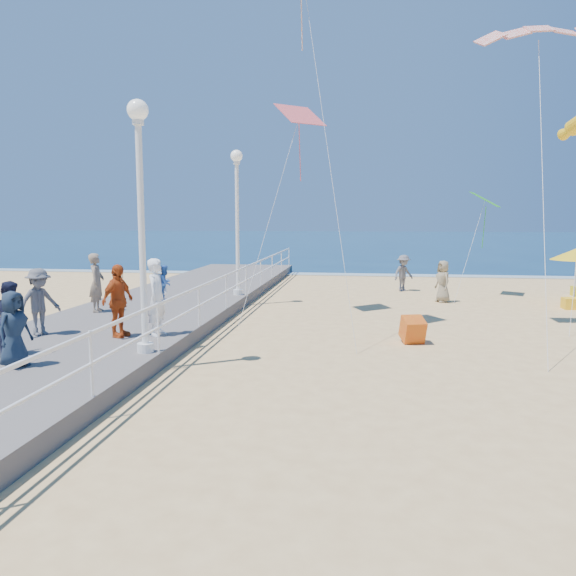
# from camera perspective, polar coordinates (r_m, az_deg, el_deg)

# --- Properties ---
(ground) EXTENTS (160.00, 160.00, 0.00)m
(ground) POSITION_cam_1_polar(r_m,az_deg,el_deg) (11.87, 10.84, -9.13)
(ground) COLOR #E8BE79
(ground) RESTS_ON ground
(ocean) EXTENTS (160.00, 90.00, 0.05)m
(ocean) POSITION_cam_1_polar(r_m,az_deg,el_deg) (76.45, 8.34, 4.77)
(ocean) COLOR navy
(ocean) RESTS_ON ground
(surf_line) EXTENTS (160.00, 1.20, 0.04)m
(surf_line) POSITION_cam_1_polar(r_m,az_deg,el_deg) (32.05, 8.96, 1.33)
(surf_line) COLOR silver
(surf_line) RESTS_ON ground
(boardwalk) EXTENTS (5.00, 44.00, 0.40)m
(boardwalk) POSITION_cam_1_polar(r_m,az_deg,el_deg) (13.63, -22.69, -6.55)
(boardwalk) COLOR slate
(boardwalk) RESTS_ON ground
(railing) EXTENTS (0.05, 42.00, 0.55)m
(railing) POSITION_cam_1_polar(r_m,az_deg,el_deg) (12.36, -13.09, -2.58)
(railing) COLOR white
(railing) RESTS_ON boardwalk
(lamp_post_mid) EXTENTS (0.44, 0.44, 5.32)m
(lamp_post_mid) POSITION_cam_1_polar(r_m,az_deg,el_deg) (12.30, -14.74, 8.60)
(lamp_post_mid) COLOR white
(lamp_post_mid) RESTS_ON boardwalk
(lamp_post_far) EXTENTS (0.44, 0.44, 5.32)m
(lamp_post_far) POSITION_cam_1_polar(r_m,az_deg,el_deg) (20.90, -5.19, 8.20)
(lamp_post_far) COLOR white
(lamp_post_far) RESTS_ON boardwalk
(woman_holding_toddler) EXTENTS (0.53, 0.74, 1.91)m
(woman_holding_toddler) POSITION_cam_1_polar(r_m,az_deg,el_deg) (14.16, -13.12, -0.91)
(woman_holding_toddler) COLOR white
(woman_holding_toddler) RESTS_ON boardwalk
(toddler_held) EXTENTS (0.38, 0.46, 0.88)m
(toddler_held) POSITION_cam_1_polar(r_m,az_deg,el_deg) (14.20, -12.37, 0.51)
(toddler_held) COLOR blue
(toddler_held) RESTS_ON boardwalk
(spectator_2) EXTENTS (1.05, 1.24, 1.66)m
(spectator_2) POSITION_cam_1_polar(r_m,az_deg,el_deg) (15.15, -23.96, -1.30)
(spectator_2) COLOR #535358
(spectator_2) RESTS_ON boardwalk
(spectator_3) EXTENTS (0.69, 1.12, 1.78)m
(spectator_3) POSITION_cam_1_polar(r_m,az_deg,el_deg) (14.23, -16.91, -1.26)
(spectator_3) COLOR #B74516
(spectator_3) RESTS_ON boardwalk
(spectator_4) EXTENTS (0.64, 0.83, 1.51)m
(spectator_4) POSITION_cam_1_polar(r_m,az_deg,el_deg) (12.17, -26.08, -3.77)
(spectator_4) COLOR #192738
(spectator_4) RESTS_ON boardwalk
(spectator_6) EXTENTS (0.56, 0.73, 1.81)m
(spectator_6) POSITION_cam_1_polar(r_m,az_deg,el_deg) (18.20, -18.85, 0.52)
(spectator_6) COLOR #816E59
(spectator_6) RESTS_ON boardwalk
(spectator_7) EXTENTS (0.77, 0.90, 1.58)m
(spectator_7) POSITION_cam_1_polar(r_m,az_deg,el_deg) (13.23, -26.21, -2.76)
(spectator_7) COLOR #181C36
(spectator_7) RESTS_ON boardwalk
(beach_walker_a) EXTENTS (1.19, 1.14, 1.62)m
(beach_walker_a) POSITION_cam_1_polar(r_m,az_deg,el_deg) (25.51, 11.64, 1.50)
(beach_walker_a) COLOR #5F5D63
(beach_walker_a) RESTS_ON ground
(beach_walker_c) EXTENTS (0.79, 0.93, 1.63)m
(beach_walker_c) POSITION_cam_1_polar(r_m,az_deg,el_deg) (22.57, 15.46, 0.65)
(beach_walker_c) COLOR gray
(beach_walker_c) RESTS_ON ground
(box_kite) EXTENTS (0.71, 0.82, 0.74)m
(box_kite) POSITION_cam_1_polar(r_m,az_deg,el_deg) (15.17, 12.55, -4.39)
(box_kite) COLOR red
(box_kite) RESTS_ON ground
(beach_chair_right) EXTENTS (0.55, 0.55, 0.40)m
(beach_chair_right) POSITION_cam_1_polar(r_m,az_deg,el_deg) (22.68, 26.81, -1.41)
(beach_chair_right) COLOR yellow
(beach_chair_right) RESTS_ON ground
(kite_parafoil) EXTENTS (3.33, 0.94, 0.65)m
(kite_parafoil) POSITION_cam_1_polar(r_m,az_deg,el_deg) (18.21, 24.16, 22.90)
(kite_parafoil) COLOR red
(kite_diamond_pink) EXTENTS (1.78, 1.76, 0.78)m
(kite_diamond_pink) POSITION_cam_1_polar(r_m,az_deg,el_deg) (19.39, 1.22, 17.19)
(kite_diamond_pink) COLOR #DA5055
(kite_diamond_green) EXTENTS (1.46, 1.56, 0.63)m
(kite_diamond_green) POSITION_cam_1_polar(r_m,az_deg,el_deg) (24.67, 19.40, 8.47)
(kite_diamond_green) COLOR green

